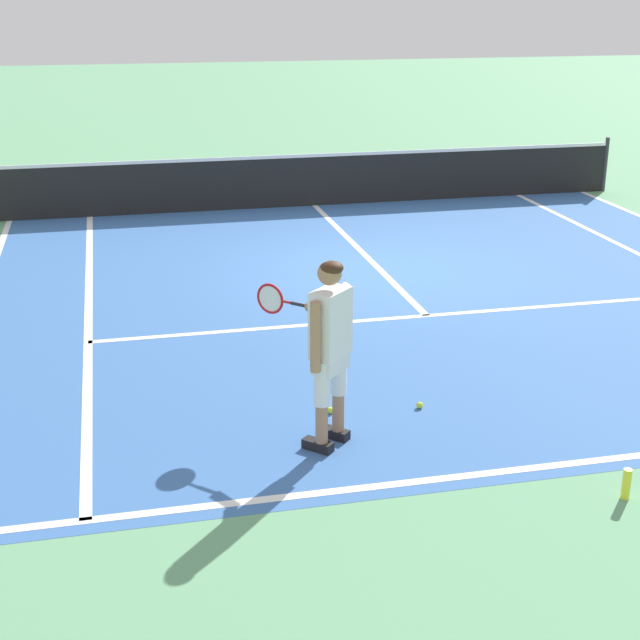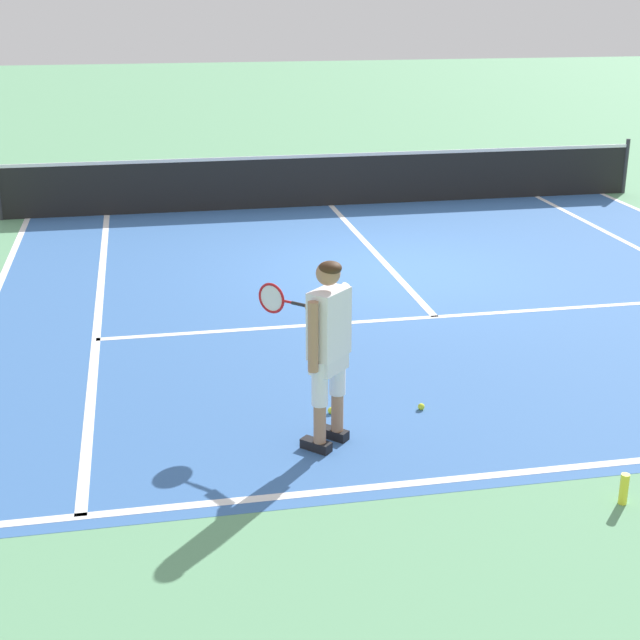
{
  "view_description": "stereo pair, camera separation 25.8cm",
  "coord_description": "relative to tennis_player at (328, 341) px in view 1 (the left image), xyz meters",
  "views": [
    {
      "loc": [
        -3.75,
        -12.42,
        3.87
      ],
      "look_at": [
        -1.99,
        -4.74,
        1.05
      ],
      "focal_mm": 52.4,
      "sensor_mm": 36.0,
      "label": 1
    },
    {
      "loc": [
        -3.5,
        -12.47,
        3.87
      ],
      "look_at": [
        -1.99,
        -4.74,
        1.05
      ],
      "focal_mm": 52.4,
      "sensor_mm": 36.0,
      "label": 2
    }
  ],
  "objects": [
    {
      "name": "ground_plane",
      "position": [
        2.0,
        5.11,
        -0.99
      ],
      "size": [
        80.0,
        80.0,
        0.0
      ],
      "primitive_type": "plane",
      "color": "#609E70"
    },
    {
      "name": "line_baseline",
      "position": [
        2.0,
        -0.83,
        -0.99
      ],
      "size": [
        10.98,
        0.1,
        0.01
      ],
      "primitive_type": "cube",
      "color": "white",
      "rests_on": "ground"
    },
    {
      "name": "court_inner_surface",
      "position": [
        2.0,
        4.33,
        -0.99
      ],
      "size": [
        10.98,
        10.72,
        0.0
      ],
      "primitive_type": "cube",
      "color": "#3866A8",
      "rests_on": "ground"
    },
    {
      "name": "tennis_ball_by_baseline",
      "position": [
        0.17,
        0.61,
        -0.96
      ],
      "size": [
        0.07,
        0.07,
        0.07
      ],
      "primitive_type": "sphere",
      "color": "#CCE02D",
      "rests_on": "ground"
    },
    {
      "name": "tennis_net",
      "position": [
        2.0,
        9.49,
        -0.49
      ],
      "size": [
        11.96,
        0.08,
        1.07
      ],
      "color": "#333338",
      "rests_on": "ground"
    },
    {
      "name": "line_centre_service",
      "position": [
        2.0,
        6.29,
        -0.99
      ],
      "size": [
        0.1,
        6.4,
        0.01
      ],
      "primitive_type": "cube",
      "color": "white",
      "rests_on": "ground"
    },
    {
      "name": "line_service",
      "position": [
        2.0,
        3.09,
        -0.99
      ],
      "size": [
        8.23,
        0.1,
        0.01
      ],
      "primitive_type": "cube",
      "color": "white",
      "rests_on": "ground"
    },
    {
      "name": "line_singles_left",
      "position": [
        -2.11,
        4.33,
        -0.99
      ],
      "size": [
        0.1,
        10.32,
        0.01
      ],
      "primitive_type": "cube",
      "color": "white",
      "rests_on": "ground"
    },
    {
      "name": "water_bottle",
      "position": [
        2.11,
        -1.46,
        -0.86
      ],
      "size": [
        0.07,
        0.07,
        0.26
      ],
      "primitive_type": "cylinder",
      "color": "yellow",
      "rests_on": "ground"
    },
    {
      "name": "tennis_player",
      "position": [
        0.0,
        0.0,
        0.0
      ],
      "size": [
        0.74,
        1.16,
        1.71
      ],
      "color": "black",
      "rests_on": "ground"
    },
    {
      "name": "tennis_ball_near_feet",
      "position": [
        1.05,
        0.53,
        -0.96
      ],
      "size": [
        0.07,
        0.07,
        0.07
      ],
      "primitive_type": "sphere",
      "color": "#CCE02D",
      "rests_on": "ground"
    }
  ]
}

